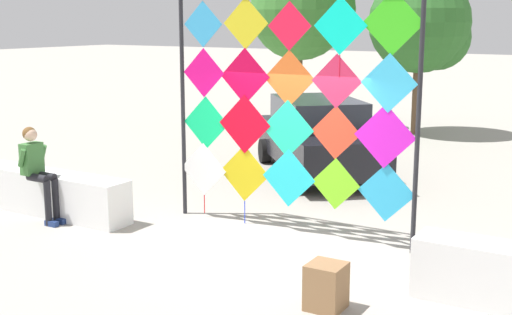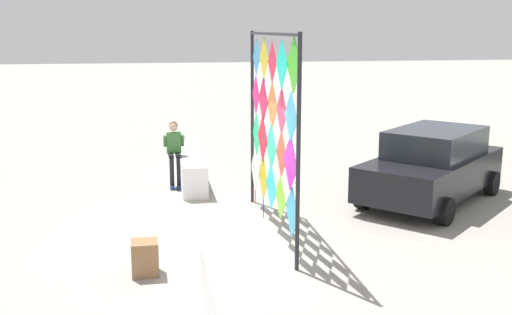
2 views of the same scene
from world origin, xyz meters
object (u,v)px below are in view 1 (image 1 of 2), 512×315
Objects in this scene: tree_palm_like at (422,24)px; seated_vendor at (37,166)px; kite_display_rack at (290,99)px; cardboard_box_large at (326,286)px; parked_car at (319,136)px; tree_far_right at (300,5)px.

seated_vendor is at bearing -101.72° from tree_palm_like.
tree_palm_like is (-1.29, 10.38, 1.08)m from kite_display_rack.
tree_palm_like reaches higher than cardboard_box_large.
kite_display_rack reaches higher than seated_vendor.
tree_palm_like is at bearing 78.28° from seated_vendor.
parked_car is (2.38, 5.65, -0.11)m from seated_vendor.
seated_vendor is 5.68m from cardboard_box_large.
tree_far_right is at bearing -171.56° from tree_palm_like.
kite_display_rack is 10.51m from tree_palm_like.
kite_display_rack is at bearing 127.02° from cardboard_box_large.
parked_car is 7.93× the size of cardboard_box_large.
parked_car is 6.84m from tree_palm_like.
seated_vendor is 0.34× the size of tree_palm_like.
tree_far_right reaches higher than cardboard_box_large.
cardboard_box_large is at bearing -7.17° from seated_vendor.
cardboard_box_large is 0.11× the size of tree_far_right.
tree_far_right is (-6.81, 12.22, 3.48)m from cardboard_box_large.
kite_display_rack reaches higher than parked_car.
cardboard_box_large is at bearing -63.16° from parked_car.
tree_palm_like reaches higher than parked_car.
parked_car is at bearing -91.07° from tree_palm_like.
tree_far_right is (-1.21, 11.52, 2.81)m from seated_vendor.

